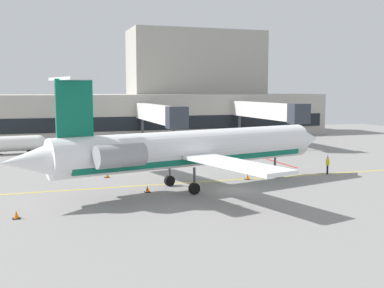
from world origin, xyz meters
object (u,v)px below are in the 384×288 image
(pushback_tractor, at_px, (186,149))
(regional_jet, at_px, (189,149))
(baggage_tug, at_px, (284,136))
(fuel_tank, at_px, (13,144))
(marshaller, at_px, (328,164))

(pushback_tractor, bearing_deg, regional_jet, -106.85)
(regional_jet, xyz_separation_m, baggage_tug, (24.60, 28.21, -2.30))
(regional_jet, relative_size, baggage_tug, 7.84)
(fuel_tank, relative_size, marshaller, 4.40)
(baggage_tug, xyz_separation_m, pushback_tractor, (-19.01, -9.74, -0.09))
(baggage_tug, bearing_deg, pushback_tractor, -152.87)
(marshaller, bearing_deg, fuel_tank, 139.56)
(regional_jet, relative_size, marshaller, 15.61)
(baggage_tug, distance_m, marshaller, 27.61)
(regional_jet, distance_m, pushback_tractor, 19.45)
(baggage_tug, relative_size, marshaller, 1.99)
(pushback_tractor, bearing_deg, fuel_tank, 155.79)
(regional_jet, height_order, pushback_tractor, regional_jet)
(baggage_tug, height_order, pushback_tractor, baggage_tug)
(fuel_tank, distance_m, marshaller, 38.91)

